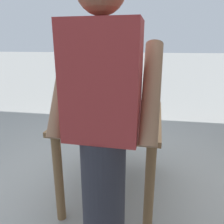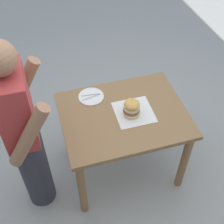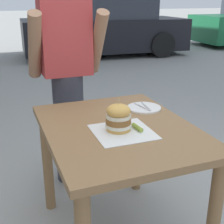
# 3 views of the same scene
# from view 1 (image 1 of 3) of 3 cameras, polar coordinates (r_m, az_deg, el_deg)

# --- Properties ---
(ground_plane) EXTENTS (80.00, 80.00, 0.00)m
(ground_plane) POSITION_cam_1_polar(r_m,az_deg,el_deg) (2.27, 0.55, -19.36)
(ground_plane) COLOR #9E9E99
(patio_table) EXTENTS (0.81, 1.03, 0.77)m
(patio_table) POSITION_cam_1_polar(r_m,az_deg,el_deg) (1.96, 0.60, -4.32)
(patio_table) COLOR olive
(patio_table) RESTS_ON ground
(serving_paper) EXTENTS (0.31, 0.31, 0.00)m
(serving_paper) POSITION_cam_1_polar(r_m,az_deg,el_deg) (2.00, 1.36, 0.20)
(serving_paper) COLOR white
(serving_paper) RESTS_ON patio_table
(sandwich) EXTENTS (0.14, 0.14, 0.18)m
(sandwich) POSITION_cam_1_polar(r_m,az_deg,el_deg) (1.95, 1.64, 2.04)
(sandwich) COLOR gold
(sandwich) RESTS_ON serving_paper
(pickle_spear) EXTENTS (0.03, 0.09, 0.02)m
(pickle_spear) POSITION_cam_1_polar(r_m,az_deg,el_deg) (2.01, -0.97, 0.75)
(pickle_spear) COLOR #8EA83D
(pickle_spear) RESTS_ON serving_paper
(side_plate_with_forks) EXTENTS (0.22, 0.22, 0.02)m
(side_plate_with_forks) POSITION_cam_1_polar(r_m,az_deg,el_deg) (1.79, -9.03, -1.84)
(side_plate_with_forks) COLOR white
(side_plate_with_forks) RESTS_ON patio_table
(diner_across_table) EXTENTS (0.55, 0.35, 1.69)m
(diner_across_table) POSITION_cam_1_polar(r_m,az_deg,el_deg) (1.13, -2.34, -7.23)
(diner_across_table) COLOR #33333D
(diner_across_table) RESTS_ON ground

